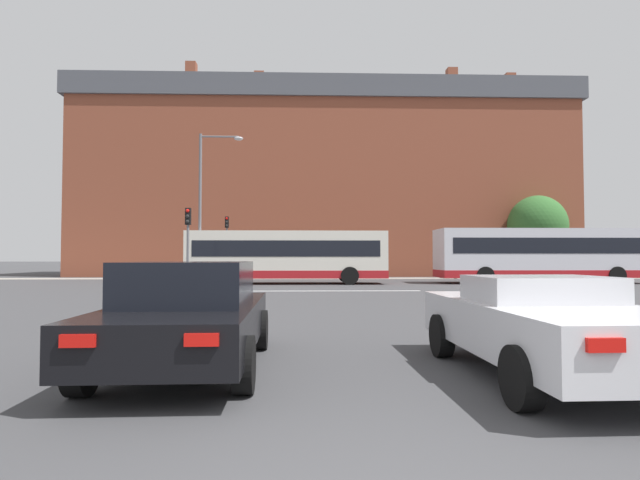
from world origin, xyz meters
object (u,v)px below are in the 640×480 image
object	(u,v)px
traffic_light_near_left	(188,234)
pedestrian_walking_west	(442,264)
traffic_light_far_left	(227,237)
street_lamp_junction	(207,193)
pedestrian_walking_east	(455,264)
car_saloon_left	(189,314)
pedestrian_waiting	(245,265)
bus_crossing_trailing	(541,254)
bus_crossing_lead	(287,256)
car_roadster_right	(543,324)

from	to	relation	value
traffic_light_near_left	pedestrian_walking_west	bearing A→B (deg)	39.08
traffic_light_far_left	street_lamp_junction	size ratio (longest dim) A/B	0.53
traffic_light_far_left	pedestrian_walking_west	bearing A→B (deg)	3.03
pedestrian_walking_west	pedestrian_walking_east	bearing A→B (deg)	-9.43
car_saloon_left	pedestrian_waiting	size ratio (longest dim) A/B	2.66
traffic_light_near_left	traffic_light_far_left	world-z (taller)	traffic_light_far_left
pedestrian_waiting	bus_crossing_trailing	bearing A→B (deg)	48.54
bus_crossing_lead	pedestrian_walking_east	xyz separation A→B (m)	(11.80, 6.58, -0.53)
car_roadster_right	street_lamp_junction	bearing A→B (deg)	110.16
bus_crossing_trailing	car_roadster_right	bearing A→B (deg)	-25.61
car_saloon_left	car_roadster_right	bearing A→B (deg)	-8.93
car_roadster_right	street_lamp_junction	distance (m)	23.61
bus_crossing_trailing	pedestrian_walking_west	xyz separation A→B (m)	(-3.85, 7.45, -0.66)
car_roadster_right	bus_crossing_lead	bearing A→B (deg)	98.86
pedestrian_waiting	pedestrian_walking_west	world-z (taller)	pedestrian_walking_west
pedestrian_waiting	car_roadster_right	bearing A→B (deg)	-7.80
car_saloon_left	traffic_light_far_left	bearing A→B (deg)	96.68
car_roadster_right	car_saloon_left	bearing A→B (deg)	171.04
street_lamp_junction	pedestrian_walking_east	xyz separation A→B (m)	(16.24, 7.55, -4.01)
car_saloon_left	traffic_light_far_left	size ratio (longest dim) A/B	0.99
car_roadster_right	traffic_light_far_left	world-z (taller)	traffic_light_far_left
pedestrian_walking_east	pedestrian_walking_west	bearing A→B (deg)	-5.13
traffic_light_far_left	street_lamp_junction	xyz separation A→B (m)	(0.11, -7.88, 2.12)
car_saloon_left	pedestrian_walking_west	distance (m)	31.90
street_lamp_junction	pedestrian_walking_west	distance (m)	18.28
car_saloon_left	pedestrian_walking_east	size ratio (longest dim) A/B	2.41
traffic_light_near_left	car_roadster_right	bearing A→B (deg)	-64.05
bus_crossing_lead	car_roadster_right	bearing A→B (deg)	10.09
bus_crossing_lead	pedestrian_waiting	xyz separation A→B (m)	(-3.27, 6.83, -0.65)
bus_crossing_trailing	street_lamp_junction	world-z (taller)	street_lamp_junction
street_lamp_junction	traffic_light_near_left	bearing A→B (deg)	-91.48
bus_crossing_lead	bus_crossing_trailing	bearing A→B (deg)	91.08
car_roadster_right	pedestrian_waiting	distance (m)	30.29
car_saloon_left	pedestrian_walking_east	xyz separation A→B (m)	(12.36, 28.53, 0.35)
pedestrian_walking_east	car_saloon_left	bearing A→B (deg)	120.94
bus_crossing_lead	pedestrian_walking_east	distance (m)	13.52
street_lamp_junction	pedestrian_walking_east	size ratio (longest dim) A/B	4.62
pedestrian_walking_west	bus_crossing_lead	bearing A→B (deg)	-95.11
car_roadster_right	bus_crossing_lead	world-z (taller)	bus_crossing_lead
car_roadster_right	pedestrian_waiting	world-z (taller)	pedestrian_waiting
traffic_light_near_left	pedestrian_walking_west	world-z (taller)	traffic_light_near_left
car_roadster_right	traffic_light_near_left	xyz separation A→B (m)	(-8.56, 17.59, 1.96)
pedestrian_waiting	traffic_light_far_left	bearing A→B (deg)	-115.07
pedestrian_waiting	pedestrian_walking_west	xyz separation A→B (m)	(14.39, 0.91, 0.09)
bus_crossing_lead	bus_crossing_trailing	distance (m)	14.97
car_roadster_right	pedestrian_walking_west	world-z (taller)	pedestrian_walking_west
street_lamp_junction	pedestrian_waiting	size ratio (longest dim) A/B	5.10
pedestrian_walking_west	traffic_light_far_left	bearing A→B (deg)	-126.90
traffic_light_far_left	pedestrian_walking_east	world-z (taller)	traffic_light_far_left
car_roadster_right	traffic_light_far_left	bearing A→B (deg)	104.99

